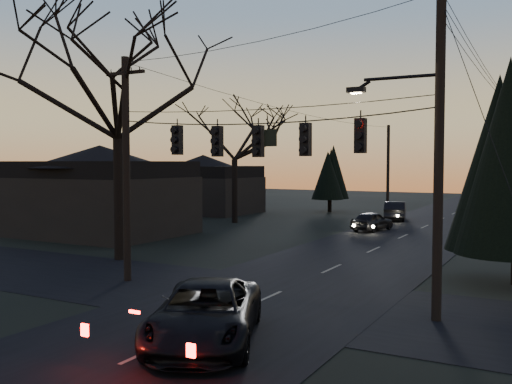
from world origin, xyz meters
The scene contains 14 objects.
main_road centered at (0.00, 20.00, 0.01)m, with size 8.00×120.00×0.02m, color black.
cross_road centered at (0.00, 10.00, 0.01)m, with size 60.00×7.00×0.02m, color black.
utility_pole_right centered at (5.50, 10.00, 0.00)m, with size 5.00×0.30×10.00m, color black, non-canonical shape.
utility_pole_left centered at (-6.00, 10.00, 0.00)m, with size 1.80×0.30×8.50m, color black, non-canonical shape.
utility_pole_far_l centered at (-6.00, 46.00, 0.00)m, with size 0.30×0.30×8.00m, color black, non-canonical shape.
span_signal_assembly centered at (-0.24, 10.00, 5.29)m, with size 11.50×0.44×1.53m.
bare_tree_left centered at (-9.53, 13.44, 7.88)m, with size 10.72×10.72×11.27m.
bare_tree_dist centered at (-13.16, 30.03, 6.64)m, with size 6.85×6.85×9.51m.
evergreen_dist centered at (-10.34, 42.29, 3.64)m, with size 3.36×3.36×6.11m.
house_left_near centered at (-17.00, 20.00, 2.80)m, with size 10.00×8.00×5.60m.
house_left_far centered at (-20.00, 36.00, 2.60)m, with size 9.00×7.00×5.20m.
suv_near centered at (0.83, 5.14, 0.74)m, with size 2.47×5.35×1.49m, color black.
sedan_oncoming_a centered at (-2.56, 30.00, 0.63)m, with size 1.49×3.71×1.27m, color black.
sedan_oncoming_b centered at (-3.07, 37.65, 0.72)m, with size 1.53×4.39×1.45m, color black.
Camera 1 is at (8.69, -6.61, 4.54)m, focal length 40.00 mm.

